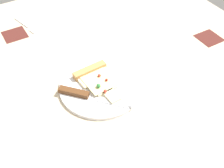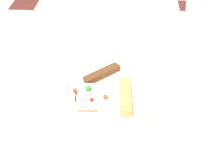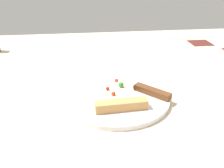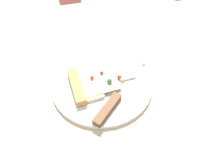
# 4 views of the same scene
# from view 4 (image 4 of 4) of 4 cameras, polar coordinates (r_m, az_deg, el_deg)

# --- Properties ---
(ground_plane) EXTENTS (1.37, 1.37, 0.03)m
(ground_plane) POSITION_cam_4_polar(r_m,az_deg,el_deg) (0.61, -4.42, -0.21)
(ground_plane) COLOR #C6B293
(ground_plane) RESTS_ON ground
(plate) EXTENTS (0.27, 0.27, 0.01)m
(plate) POSITION_cam_4_polar(r_m,az_deg,el_deg) (0.58, -2.62, 0.07)
(plate) COLOR silver
(plate) RESTS_ON ground_plane
(pizza_slice) EXTENTS (0.12, 0.18, 0.03)m
(pizza_slice) POSITION_cam_4_polar(r_m,az_deg,el_deg) (0.57, -5.13, 0.33)
(pizza_slice) COLOR beige
(pizza_slice) RESTS_ON plate
(knife) EXTENTS (0.18, 0.19, 0.02)m
(knife) POSITION_cam_4_polar(r_m,az_deg,el_deg) (0.54, 1.38, -3.37)
(knife) COLOR silver
(knife) RESTS_ON plate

